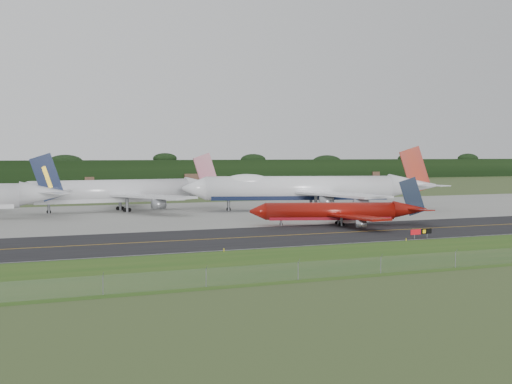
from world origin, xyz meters
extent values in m
plane|color=#405126|center=(0.00, 0.00, 0.00)|extent=(600.00, 600.00, 0.00)
cube|color=#2B5519|center=(0.00, -35.00, 0.01)|extent=(400.00, 30.00, 0.01)
cube|color=black|center=(0.00, -4.00, 0.01)|extent=(400.00, 32.00, 0.02)
cube|color=gray|center=(0.00, 51.00, 0.01)|extent=(400.00, 78.00, 0.01)
cube|color=gold|center=(0.00, -4.00, 0.03)|extent=(400.00, 0.40, 0.00)
cube|color=silver|center=(0.00, -19.50, 0.03)|extent=(400.00, 0.25, 0.00)
plane|color=slate|center=(0.00, -48.00, 1.10)|extent=(320.00, 0.00, 320.00)
cylinder|color=slate|center=(0.00, -48.00, 1.10)|extent=(0.10, 0.10, 2.20)
cylinder|color=slate|center=(-60.00, -48.00, 1.10)|extent=(0.10, 0.10, 2.20)
cube|color=black|center=(0.00, 275.00, 6.00)|extent=(700.00, 24.00, 12.00)
cylinder|color=white|center=(18.41, 48.41, 6.25)|extent=(50.44, 21.14, 6.45)
cube|color=black|center=(18.41, 48.41, 4.15)|extent=(47.54, 18.85, 2.26)
cone|color=white|center=(-8.89, 56.83, 6.25)|extent=(7.97, 8.04, 6.45)
cone|color=white|center=(49.09, 38.94, 6.73)|extent=(14.71, 10.12, 6.45)
ellipsoid|color=white|center=(4.82, 52.60, 8.02)|extent=(14.19, 9.12, 4.11)
cube|color=white|center=(22.60, 32.07, 5.12)|extent=(13.01, 29.73, 0.55)
cube|color=white|center=(31.08, 59.54, 5.12)|extent=(26.09, 27.47, 0.55)
cube|color=#B32914|center=(49.78, 38.73, 11.12)|extent=(9.01, 3.23, 13.37)
cylinder|color=gray|center=(19.00, 33.84, 3.36)|extent=(4.16, 3.63, 2.71)
cylinder|color=gray|center=(27.11, 60.11, 3.36)|extent=(4.16, 3.63, 2.71)
cylinder|color=gray|center=(20.89, 20.18, 3.36)|extent=(4.16, 3.63, 2.71)
cylinder|color=gray|center=(36.36, 70.34, 3.36)|extent=(4.16, 3.63, 2.71)
cylinder|color=black|center=(-0.03, 54.10, 0.58)|extent=(1.26, 0.84, 1.16)
cylinder|color=slate|center=(21.25, 43.82, 2.16)|extent=(1.13, 1.13, 4.31)
cylinder|color=black|center=(21.25, 43.82, 0.58)|extent=(1.28, 0.90, 1.16)
cylinder|color=slate|center=(23.34, 50.60, 2.16)|extent=(1.13, 1.13, 4.31)
cylinder|color=black|center=(23.34, 50.60, 0.58)|extent=(1.28, 0.90, 1.16)
cylinder|color=maroon|center=(6.62, 9.82, 3.09)|extent=(27.61, 13.10, 3.79)
cube|color=maroon|center=(6.62, 9.82, 1.86)|extent=(25.98, 11.73, 1.33)
cone|color=maroon|center=(-8.19, 15.19, 3.09)|extent=(4.58, 4.75, 3.79)
cone|color=maroon|center=(23.25, 3.79, 3.38)|extent=(8.24, 6.08, 3.79)
cube|color=maroon|center=(8.48, 0.85, 2.43)|extent=(6.42, 15.98, 0.43)
cube|color=maroon|center=(13.79, 15.52, 2.43)|extent=(14.59, 14.61, 0.43)
cube|color=black|center=(23.75, 3.61, 6.23)|extent=(5.73, 2.32, 8.62)
cylinder|color=gray|center=(6.94, -2.55, 1.39)|extent=(2.49, 2.20, 1.59)
cylinder|color=gray|center=(14.79, 19.12, 1.39)|extent=(2.49, 2.20, 1.59)
cylinder|color=black|center=(-3.39, 13.45, 0.34)|extent=(0.75, 0.52, 0.68)
cylinder|color=slate|center=(8.01, 7.10, 0.98)|extent=(0.68, 0.68, 1.95)
cylinder|color=black|center=(8.01, 7.10, 0.34)|extent=(0.76, 0.55, 0.68)
cylinder|color=slate|center=(9.43, 11.02, 0.98)|extent=(0.68, 0.68, 1.95)
cylinder|color=black|center=(9.43, 11.02, 0.34)|extent=(0.76, 0.55, 0.68)
cone|color=silver|center=(-48.37, 52.72, 5.97)|extent=(12.37, 7.56, 5.92)
cube|color=#0D1839|center=(-47.72, 52.62, 9.88)|extent=(8.27, 1.68, 11.95)
cylinder|color=silver|center=(-29.69, 65.29, 5.58)|extent=(43.48, 8.69, 6.00)
cube|color=silver|center=(-29.69, 65.29, 3.64)|extent=(41.23, 7.06, 2.10)
cone|color=silver|center=(-53.93, 63.76, 5.58)|extent=(5.76, 6.33, 6.00)
cone|color=silver|center=(-2.45, 67.00, 6.03)|extent=(11.75, 6.70, 6.00)
cube|color=silver|center=(-21.36, 53.41, 4.54)|extent=(18.69, 25.45, 0.54)
cube|color=silver|center=(-22.91, 78.10, 4.54)|extent=(16.29, 25.88, 0.54)
cube|color=#B70D3A|center=(-1.78, 67.04, 9.93)|extent=(8.29, 1.00, 11.93)
cylinder|color=gray|center=(-21.35, 47.49, 2.90)|extent=(3.43, 2.72, 2.52)
cylinder|color=gray|center=(-23.64, 83.99, 2.90)|extent=(3.43, 2.72, 2.52)
cylinder|color=black|center=(-46.07, 64.26, 0.54)|extent=(1.11, 0.55, 1.08)
cylinder|color=slate|center=(-26.03, 62.21, 1.89)|extent=(0.89, 0.89, 3.79)
cylinder|color=black|center=(-26.03, 62.21, 0.54)|extent=(1.11, 0.61, 1.08)
cylinder|color=slate|center=(-26.44, 68.79, 1.89)|extent=(0.89, 0.89, 3.79)
cylinder|color=black|center=(-26.44, 68.79, 0.54)|extent=(1.11, 0.61, 1.08)
cylinder|color=slate|center=(8.70, -18.23, 0.37)|extent=(0.13, 0.13, 0.74)
cylinder|color=slate|center=(11.85, -17.77, 0.37)|extent=(0.13, 0.13, 0.74)
cube|color=#A70C13|center=(9.01, -18.18, 1.22)|extent=(2.34, 0.52, 0.96)
cube|color=black|center=(11.01, -17.89, 1.22)|extent=(1.08, 0.34, 0.96)
cube|color=black|center=(12.27, -17.71, 1.22)|extent=(1.29, 0.37, 0.96)
cylinder|color=yellow|center=(-29.44, -20.50, 0.25)|extent=(0.16, 0.16, 0.50)
cylinder|color=yellow|center=(5.30, -20.50, 0.25)|extent=(0.16, 0.16, 0.50)
camera|label=1|loc=(-69.09, -126.05, 15.53)|focal=50.00mm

